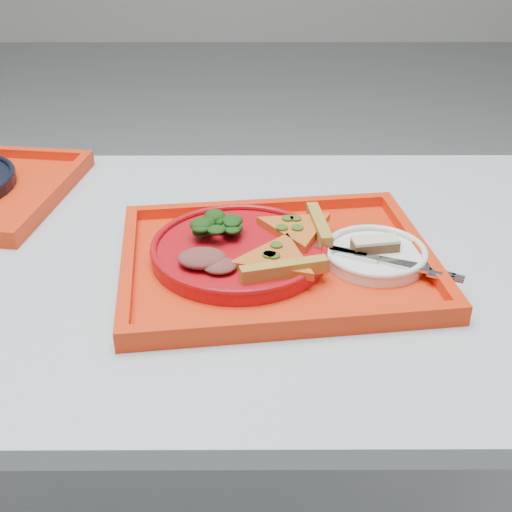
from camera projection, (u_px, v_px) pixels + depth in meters
name	position (u px, v px, depth m)	size (l,w,h in m)	color
table	(116.00, 292.00, 1.03)	(1.60, 0.80, 0.75)	#A7B1BB
tray_main	(276.00, 264.00, 0.95)	(0.45, 0.35, 0.01)	red
dinner_plate	(239.00, 252.00, 0.95)	(0.26, 0.26, 0.02)	#AB0B13
side_plate	(375.00, 256.00, 0.94)	(0.15, 0.15, 0.01)	white
pizza_slice_a	(277.00, 257.00, 0.90)	(0.14, 0.12, 0.02)	orange
pizza_slice_b	(297.00, 226.00, 0.98)	(0.14, 0.12, 0.02)	orange
salad_heap	(219.00, 223.00, 0.97)	(0.08, 0.07, 0.04)	black
meat_portion	(202.00, 258.00, 0.90)	(0.07, 0.05, 0.02)	brown
dessert_bar	(375.00, 244.00, 0.94)	(0.07, 0.04, 0.02)	#502A1A
knife	(377.00, 258.00, 0.92)	(0.18, 0.02, 0.01)	silver
fork	(388.00, 262.00, 0.91)	(0.18, 0.02, 0.01)	silver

